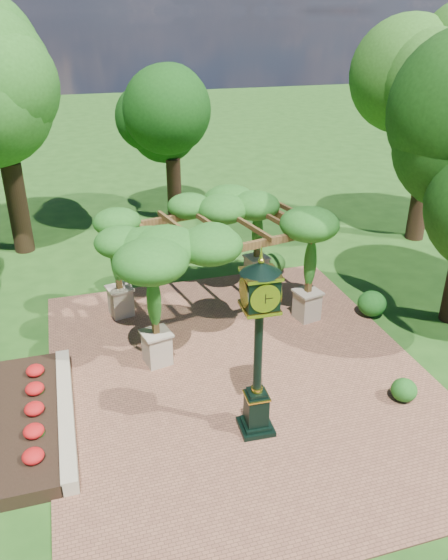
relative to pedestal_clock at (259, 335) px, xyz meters
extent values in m
plane|color=#1E4714|center=(0.31, 1.18, -2.66)|extent=(120.00, 120.00, 0.00)
cube|color=brown|center=(0.31, 2.18, -2.64)|extent=(10.00, 12.00, 0.04)
cube|color=#C6B793|center=(-4.29, 1.68, -2.46)|extent=(0.35, 5.00, 0.40)
cube|color=red|center=(-5.19, 1.68, -2.48)|extent=(1.50, 5.00, 0.36)
cube|color=black|center=(0.00, 0.00, -2.56)|extent=(0.81, 0.81, 0.12)
cube|color=black|center=(0.00, 0.00, -2.04)|extent=(0.51, 0.51, 0.87)
cube|color=gold|center=(0.00, 0.00, -1.65)|extent=(0.57, 0.57, 0.04)
cylinder|color=black|center=(0.00, 0.00, -0.38)|extent=(0.20, 0.20, 2.23)
cube|color=black|center=(0.00, 0.00, 1.07)|extent=(0.71, 0.71, 0.68)
cylinder|color=beige|center=(-0.02, -0.35, 1.07)|extent=(0.58, 0.06, 0.58)
cone|color=black|center=(0.00, 0.00, 1.61)|extent=(0.91, 0.91, 0.24)
sphere|color=gold|center=(0.00, 0.00, 1.75)|extent=(0.14, 0.14, 0.14)
cube|color=tan|center=(-1.74, 3.38, -2.15)|extent=(0.79, 0.79, 0.93)
cube|color=brown|center=(-1.74, 3.38, -0.69)|extent=(0.20, 0.20, 1.91)
cube|color=tan|center=(3.31, 4.45, -2.15)|extent=(0.79, 0.79, 0.93)
cube|color=brown|center=(3.31, 4.45, -0.69)|extent=(0.20, 0.20, 1.91)
cube|color=tan|center=(-2.38, 6.41, -2.15)|extent=(0.79, 0.79, 0.93)
cube|color=brown|center=(-2.38, 6.41, -0.69)|extent=(0.20, 0.20, 1.91)
cube|color=tan|center=(2.66, 7.48, -2.15)|extent=(0.79, 0.79, 0.93)
cube|color=brown|center=(2.66, 7.48, -0.69)|extent=(0.20, 0.20, 1.91)
cube|color=brown|center=(0.79, 3.92, 0.35)|extent=(5.88, 1.39, 0.23)
cube|color=brown|center=(0.14, 6.94, 0.35)|extent=(5.88, 1.39, 0.23)
ellipsoid|color=#215B1A|center=(0.46, 5.43, 0.63)|extent=(6.62, 4.87, 1.03)
cube|color=gray|center=(1.35, 10.97, -2.61)|extent=(0.63, 0.63, 0.10)
cylinder|color=gray|center=(1.35, 10.97, -2.18)|extent=(0.32, 0.32, 0.86)
cylinder|color=gray|center=(1.35, 10.97, -1.73)|extent=(0.60, 0.60, 0.05)
ellipsoid|color=#1C5618|center=(3.97, -0.04, -2.32)|extent=(0.87, 0.87, 0.59)
ellipsoid|color=#1A5517|center=(5.42, 4.05, -2.21)|extent=(1.12, 1.12, 0.82)
ellipsoid|color=#275B1A|center=(3.51, 7.91, -2.22)|extent=(1.15, 1.15, 0.79)
cylinder|color=black|center=(-5.57, 13.00, -0.84)|extent=(0.79, 0.79, 3.64)
cylinder|color=#331E14|center=(1.27, 15.19, -1.24)|extent=(0.68, 0.68, 2.83)
ellipsoid|color=#11380E|center=(1.27, 15.19, 2.41)|extent=(3.74, 3.74, 4.47)
cylinder|color=#321F13|center=(10.77, 9.58, -0.55)|extent=(0.78, 0.78, 4.22)
ellipsoid|color=#2A5B1A|center=(10.77, 9.58, 4.89)|extent=(4.32, 4.32, 6.66)
camera|label=1|loc=(-3.59, -9.43, 6.30)|focal=35.00mm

